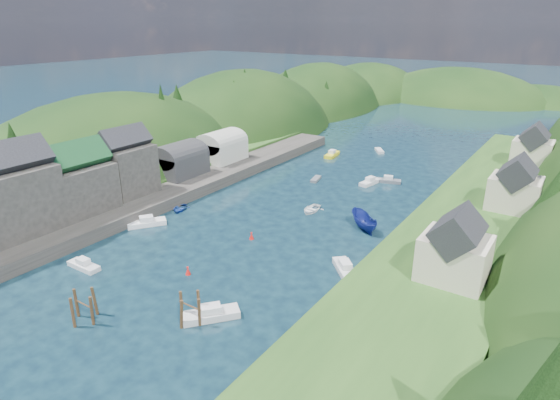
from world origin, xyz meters
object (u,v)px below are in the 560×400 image
Objects in this scene: channel_buoy_near at (188,271)px; channel_buoy_far at (251,236)px; piling_cluster_near at (84,309)px; piling_cluster_far at (190,311)px.

channel_buoy_near and channel_buoy_far have the same top height.
piling_cluster_far is at bearing 32.85° from piling_cluster_near.
piling_cluster_far reaches higher than channel_buoy_near.
channel_buoy_far is at bearing 109.09° from piling_cluster_far.
channel_buoy_near is at bearing -92.24° from channel_buoy_far.
piling_cluster_near is 25.25m from channel_buoy_far.
channel_buoy_near is 12.31m from channel_buoy_far.
channel_buoy_near is (-7.10, 6.84, -0.85)m from piling_cluster_far.
channel_buoy_far is (0.48, 12.30, 0.00)m from channel_buoy_near.
piling_cluster_far is 3.45× the size of channel_buoy_near.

